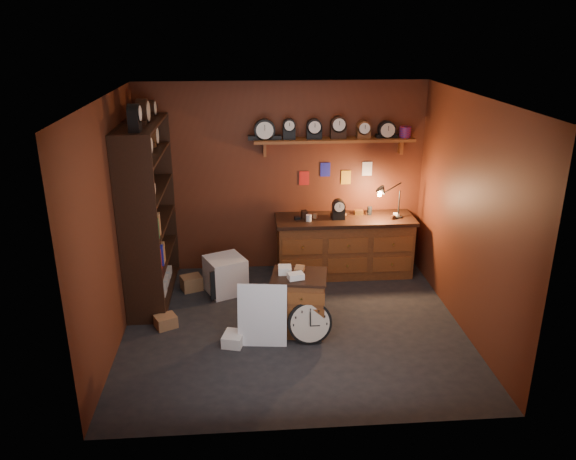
{
  "coord_description": "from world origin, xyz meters",
  "views": [
    {
      "loc": [
        -0.53,
        -5.88,
        3.44
      ],
      "look_at": [
        -0.04,
        0.35,
        1.11
      ],
      "focal_mm": 35.0,
      "sensor_mm": 36.0,
      "label": 1
    }
  ],
  "objects_px": {
    "shelving_unit": "(146,206)",
    "workbench": "(344,243)",
    "low_cabinet": "(299,300)",
    "big_round_clock": "(310,323)"
  },
  "relations": [
    {
      "from": "shelving_unit",
      "to": "low_cabinet",
      "type": "relative_size",
      "value": 3.21
    },
    {
      "from": "workbench",
      "to": "low_cabinet",
      "type": "height_order",
      "value": "workbench"
    },
    {
      "from": "shelving_unit",
      "to": "big_round_clock",
      "type": "relative_size",
      "value": 5.1
    },
    {
      "from": "shelving_unit",
      "to": "big_round_clock",
      "type": "height_order",
      "value": "shelving_unit"
    },
    {
      "from": "workbench",
      "to": "big_round_clock",
      "type": "bearing_deg",
      "value": -111.08
    },
    {
      "from": "shelving_unit",
      "to": "workbench",
      "type": "bearing_deg",
      "value": 10.57
    },
    {
      "from": "low_cabinet",
      "to": "big_round_clock",
      "type": "xyz_separation_m",
      "value": [
        0.1,
        -0.27,
        -0.14
      ]
    },
    {
      "from": "big_round_clock",
      "to": "workbench",
      "type": "bearing_deg",
      "value": 68.92
    },
    {
      "from": "shelving_unit",
      "to": "workbench",
      "type": "xyz_separation_m",
      "value": [
        2.65,
        0.49,
        -0.78
      ]
    },
    {
      "from": "low_cabinet",
      "to": "big_round_clock",
      "type": "distance_m",
      "value": 0.32
    }
  ]
}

